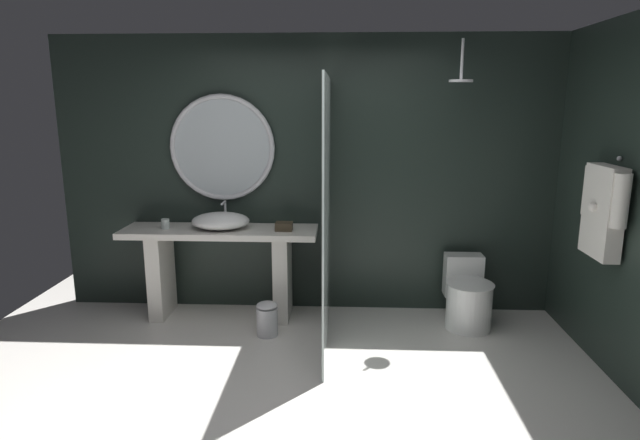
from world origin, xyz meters
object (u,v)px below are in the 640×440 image
at_px(tissue_box, 284,226).
at_px(tumbler_cup, 165,224).
at_px(toilet, 467,297).
at_px(round_wall_mirror, 222,148).
at_px(hanging_bathrobe, 603,208).
at_px(waste_bin, 267,319).
at_px(vessel_sink, 221,221).
at_px(rain_shower_head, 461,77).

bearing_deg(tissue_box, tumbler_cup, 179.21).
relative_size(tumbler_cup, toilet, 0.15).
bearing_deg(round_wall_mirror, tumbler_cup, -152.44).
height_order(round_wall_mirror, hanging_bathrobe, round_wall_mirror).
distance_m(hanging_bathrobe, waste_bin, 2.79).
height_order(tumbler_cup, waste_bin, tumbler_cup).
height_order(tumbler_cup, round_wall_mirror, round_wall_mirror).
bearing_deg(hanging_bathrobe, tissue_box, 162.02).
xyz_separation_m(hanging_bathrobe, waste_bin, (-2.54, 0.41, -1.08)).
distance_m(round_wall_mirror, toilet, 2.64).
xyz_separation_m(vessel_sink, waste_bin, (0.47, -0.42, -0.77)).
xyz_separation_m(round_wall_mirror, toilet, (2.27, -0.34, -1.31)).
height_order(tumbler_cup, tissue_box, tumbler_cup).
distance_m(tumbler_cup, round_wall_mirror, 0.88).
relative_size(tissue_box, waste_bin, 0.51).
distance_m(tumbler_cup, rain_shower_head, 2.90).
height_order(tissue_box, round_wall_mirror, round_wall_mirror).
distance_m(tumbler_cup, toilet, 2.84).
distance_m(rain_shower_head, toilet, 1.94).
bearing_deg(tissue_box, toilet, -2.24).
distance_m(tumbler_cup, tissue_box, 1.10).
distance_m(tumbler_cup, waste_bin, 1.29).
height_order(tissue_box, rain_shower_head, rain_shower_head).
height_order(vessel_sink, waste_bin, vessel_sink).
xyz_separation_m(tissue_box, toilet, (1.67, -0.07, -0.62)).
bearing_deg(rain_shower_head, tissue_box, 177.22).
relative_size(round_wall_mirror, waste_bin, 3.27).
xyz_separation_m(rain_shower_head, hanging_bathrobe, (0.93, -0.72, -0.96)).
distance_m(vessel_sink, toilet, 2.35).
xyz_separation_m(vessel_sink, tumbler_cup, (-0.51, -0.03, -0.03)).
relative_size(vessel_sink, round_wall_mirror, 0.53).
bearing_deg(waste_bin, tissue_box, 72.98).
height_order(vessel_sink, tumbler_cup, vessel_sink).
bearing_deg(round_wall_mirror, rain_shower_head, -9.36).
bearing_deg(tissue_box, round_wall_mirror, 155.57).
xyz_separation_m(tumbler_cup, rain_shower_head, (2.60, -0.09, 1.30)).
bearing_deg(hanging_bathrobe, rain_shower_head, 142.36).
relative_size(tissue_box, toilet, 0.25).
height_order(rain_shower_head, hanging_bathrobe, rain_shower_head).
xyz_separation_m(vessel_sink, hanging_bathrobe, (3.02, -0.83, 0.31)).
distance_m(hanging_bathrobe, toilet, 1.43).
bearing_deg(hanging_bathrobe, tumbler_cup, 167.16).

